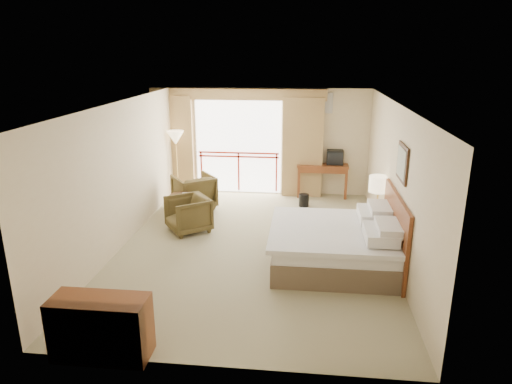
# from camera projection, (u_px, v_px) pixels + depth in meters

# --- Properties ---
(floor) EXTENTS (7.00, 7.00, 0.00)m
(floor) POSITION_uv_depth(u_px,v_px,m) (254.00, 246.00, 8.72)
(floor) COLOR #968D65
(floor) RESTS_ON ground
(ceiling) EXTENTS (7.00, 7.00, 0.00)m
(ceiling) POSITION_uv_depth(u_px,v_px,m) (254.00, 104.00, 7.92)
(ceiling) COLOR white
(ceiling) RESTS_ON wall_back
(wall_back) EXTENTS (5.00, 0.00, 5.00)m
(wall_back) POSITION_uv_depth(u_px,v_px,m) (270.00, 142.00, 11.64)
(wall_back) COLOR beige
(wall_back) RESTS_ON ground
(wall_front) EXTENTS (5.00, 0.00, 5.00)m
(wall_front) POSITION_uv_depth(u_px,v_px,m) (219.00, 264.00, 5.00)
(wall_front) COLOR beige
(wall_front) RESTS_ON ground
(wall_left) EXTENTS (0.00, 7.00, 7.00)m
(wall_left) POSITION_uv_depth(u_px,v_px,m) (122.00, 174.00, 8.58)
(wall_left) COLOR beige
(wall_left) RESTS_ON ground
(wall_right) EXTENTS (0.00, 7.00, 7.00)m
(wall_right) POSITION_uv_depth(u_px,v_px,m) (394.00, 182.00, 8.06)
(wall_right) COLOR beige
(wall_right) RESTS_ON ground
(balcony_door) EXTENTS (2.40, 0.00, 2.40)m
(balcony_door) POSITION_uv_depth(u_px,v_px,m) (238.00, 147.00, 11.75)
(balcony_door) COLOR white
(balcony_door) RESTS_ON wall_back
(balcony_railing) EXTENTS (2.09, 0.03, 1.02)m
(balcony_railing) POSITION_uv_depth(u_px,v_px,m) (239.00, 162.00, 11.84)
(balcony_railing) COLOR #A5210E
(balcony_railing) RESTS_ON wall_back
(curtain_left) EXTENTS (1.00, 0.26, 2.50)m
(curtain_left) POSITION_uv_depth(u_px,v_px,m) (175.00, 145.00, 11.78)
(curtain_left) COLOR olive
(curtain_left) RESTS_ON wall_back
(curtain_right) EXTENTS (1.00, 0.26, 2.50)m
(curtain_right) POSITION_uv_depth(u_px,v_px,m) (303.00, 148.00, 11.44)
(curtain_right) COLOR olive
(curtain_right) RESTS_ON wall_back
(valance) EXTENTS (4.40, 0.22, 0.28)m
(valance) POSITION_uv_depth(u_px,v_px,m) (237.00, 94.00, 11.25)
(valance) COLOR olive
(valance) RESTS_ON wall_back
(hvac_vent) EXTENTS (0.50, 0.04, 0.50)m
(hvac_vent) POSITION_uv_depth(u_px,v_px,m) (323.00, 103.00, 11.18)
(hvac_vent) COLOR silver
(hvac_vent) RESTS_ON wall_back
(bed) EXTENTS (2.13, 2.06, 0.97)m
(bed) POSITION_uv_depth(u_px,v_px,m) (336.00, 244.00, 7.88)
(bed) COLOR brown
(bed) RESTS_ON floor
(headboard) EXTENTS (0.06, 2.10, 1.30)m
(headboard) POSITION_uv_depth(u_px,v_px,m) (395.00, 232.00, 7.70)
(headboard) COLOR #642C14
(headboard) RESTS_ON wall_right
(framed_art) EXTENTS (0.04, 0.72, 0.60)m
(framed_art) POSITION_uv_depth(u_px,v_px,m) (402.00, 163.00, 7.35)
(framed_art) COLOR black
(framed_art) RESTS_ON wall_right
(nightstand) EXTENTS (0.42, 0.49, 0.56)m
(nightstand) POSITION_uv_depth(u_px,v_px,m) (376.00, 224.00, 9.07)
(nightstand) COLOR #642C14
(nightstand) RESTS_ON floor
(table_lamp) EXTENTS (0.38, 0.38, 0.66)m
(table_lamp) POSITION_uv_depth(u_px,v_px,m) (379.00, 185.00, 8.88)
(table_lamp) COLOR tan
(table_lamp) RESTS_ON nightstand
(phone) EXTENTS (0.20, 0.16, 0.09)m
(phone) POSITION_uv_depth(u_px,v_px,m) (376.00, 211.00, 8.83)
(phone) COLOR black
(phone) RESTS_ON nightstand
(desk) EXTENTS (1.28, 0.62, 0.84)m
(desk) POSITION_uv_depth(u_px,v_px,m) (322.00, 170.00, 11.65)
(desk) COLOR #642C14
(desk) RESTS_ON floor
(tv) EXTENTS (0.41, 0.32, 0.37)m
(tv) POSITION_uv_depth(u_px,v_px,m) (335.00, 157.00, 11.45)
(tv) COLOR black
(tv) RESTS_ON desk
(coffee_maker) EXTENTS (0.16, 0.16, 0.27)m
(coffee_maker) POSITION_uv_depth(u_px,v_px,m) (309.00, 159.00, 11.54)
(coffee_maker) COLOR black
(coffee_maker) RESTS_ON desk
(cup) EXTENTS (0.08, 0.08, 0.11)m
(cup) POSITION_uv_depth(u_px,v_px,m) (315.00, 162.00, 11.50)
(cup) COLOR white
(cup) RESTS_ON desk
(wastebasket) EXTENTS (0.26, 0.26, 0.30)m
(wastebasket) POSITION_uv_depth(u_px,v_px,m) (304.00, 200.00, 10.92)
(wastebasket) COLOR black
(wastebasket) RESTS_ON floor
(armchair_far) EXTENTS (1.21, 1.21, 0.80)m
(armchair_far) POSITION_uv_depth(u_px,v_px,m) (195.00, 207.00, 10.87)
(armchair_far) COLOR #443719
(armchair_far) RESTS_ON floor
(armchair_near) EXTENTS (1.11, 1.11, 0.73)m
(armchair_near) POSITION_uv_depth(u_px,v_px,m) (189.00, 231.00, 9.47)
(armchair_near) COLOR #443719
(armchair_near) RESTS_ON floor
(side_table) EXTENTS (0.53, 0.53, 0.58)m
(side_table) POSITION_uv_depth(u_px,v_px,m) (182.00, 203.00, 9.97)
(side_table) COLOR black
(side_table) RESTS_ON floor
(book) EXTENTS (0.18, 0.22, 0.02)m
(book) POSITION_uv_depth(u_px,v_px,m) (182.00, 195.00, 9.91)
(book) COLOR white
(book) RESTS_ON side_table
(floor_lamp) EXTENTS (0.43, 0.43, 1.68)m
(floor_lamp) POSITION_uv_depth(u_px,v_px,m) (176.00, 140.00, 11.31)
(floor_lamp) COLOR tan
(floor_lamp) RESTS_ON floor
(dresser) EXTENTS (1.17, 0.50, 0.78)m
(dresser) POSITION_uv_depth(u_px,v_px,m) (101.00, 328.00, 5.49)
(dresser) COLOR #642C14
(dresser) RESTS_ON floor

